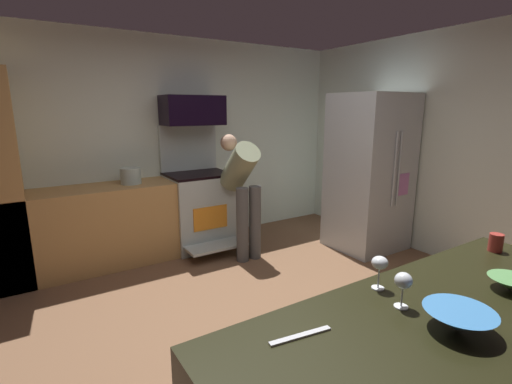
{
  "coord_description": "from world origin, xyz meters",
  "views": [
    {
      "loc": [
        -1.57,
        -2.25,
        1.74
      ],
      "look_at": [
        0.05,
        0.3,
        1.05
      ],
      "focal_mm": 25.87,
      "sensor_mm": 36.0,
      "label": 1
    }
  ],
  "objects_px": {
    "refrigerator": "(369,173)",
    "wine_glass_far": "(380,264)",
    "mixing_bowl_prep": "(458,320)",
    "oven_range": "(199,207)",
    "microwave": "(193,110)",
    "person_cook": "(242,185)",
    "mug_coffee": "(496,243)",
    "stock_pot": "(131,176)",
    "mixing_bowl_small": "(511,284)",
    "wine_glass_mid": "(403,282)"
  },
  "relations": [
    {
      "from": "wine_glass_mid",
      "to": "mug_coffee",
      "type": "bearing_deg",
      "value": 5.94
    },
    {
      "from": "person_cook",
      "to": "wine_glass_far",
      "type": "relative_size",
      "value": 8.79
    },
    {
      "from": "mixing_bowl_small",
      "to": "wine_glass_mid",
      "type": "xyz_separation_m",
      "value": [
        -0.57,
        0.18,
        0.09
      ]
    },
    {
      "from": "wine_glass_mid",
      "to": "stock_pot",
      "type": "bearing_deg",
      "value": 94.99
    },
    {
      "from": "refrigerator",
      "to": "wine_glass_far",
      "type": "bearing_deg",
      "value": -138.32
    },
    {
      "from": "mixing_bowl_small",
      "to": "mixing_bowl_prep",
      "type": "distance_m",
      "value": 0.53
    },
    {
      "from": "person_cook",
      "to": "mug_coffee",
      "type": "relative_size",
      "value": 13.3
    },
    {
      "from": "refrigerator",
      "to": "wine_glass_far",
      "type": "distance_m",
      "value": 3.01
    },
    {
      "from": "mixing_bowl_prep",
      "to": "wine_glass_mid",
      "type": "height_order",
      "value": "wine_glass_mid"
    },
    {
      "from": "wine_glass_mid",
      "to": "stock_pot",
      "type": "xyz_separation_m",
      "value": [
        -0.29,
        3.35,
        -0.03
      ]
    },
    {
      "from": "mixing_bowl_small",
      "to": "wine_glass_mid",
      "type": "relative_size",
      "value": 1.25
    },
    {
      "from": "mixing_bowl_prep",
      "to": "mug_coffee",
      "type": "height_order",
      "value": "mug_coffee"
    },
    {
      "from": "oven_range",
      "to": "wine_glass_far",
      "type": "height_order",
      "value": "oven_range"
    },
    {
      "from": "stock_pot",
      "to": "oven_range",
      "type": "bearing_deg",
      "value": -0.82
    },
    {
      "from": "person_cook",
      "to": "stock_pot",
      "type": "distance_m",
      "value": 1.27
    },
    {
      "from": "oven_range",
      "to": "microwave",
      "type": "xyz_separation_m",
      "value": [
        0.0,
        0.09,
        1.2
      ]
    },
    {
      "from": "microwave",
      "to": "wine_glass_mid",
      "type": "bearing_deg",
      "value": -98.66
    },
    {
      "from": "person_cook",
      "to": "mug_coffee",
      "type": "xyz_separation_m",
      "value": [
        0.21,
        -2.65,
        0.09
      ]
    },
    {
      "from": "wine_glass_far",
      "to": "mixing_bowl_prep",
      "type": "bearing_deg",
      "value": -91.98
    },
    {
      "from": "microwave",
      "to": "mixing_bowl_small",
      "type": "relative_size",
      "value": 3.7
    },
    {
      "from": "person_cook",
      "to": "wine_glass_far",
      "type": "bearing_deg",
      "value": -106.43
    },
    {
      "from": "mixing_bowl_prep",
      "to": "wine_glass_far",
      "type": "height_order",
      "value": "wine_glass_far"
    },
    {
      "from": "mixing_bowl_small",
      "to": "oven_range",
      "type": "bearing_deg",
      "value": 90.71
    },
    {
      "from": "wine_glass_mid",
      "to": "wine_glass_far",
      "type": "xyz_separation_m",
      "value": [
        0.05,
        0.17,
        0.01
      ]
    },
    {
      "from": "wine_glass_mid",
      "to": "refrigerator",
      "type": "bearing_deg",
      "value": 43.31
    },
    {
      "from": "person_cook",
      "to": "refrigerator",
      "type": "bearing_deg",
      "value": -21.49
    },
    {
      "from": "mixing_bowl_prep",
      "to": "stock_pot",
      "type": "relative_size",
      "value": 1.17
    },
    {
      "from": "mixing_bowl_small",
      "to": "mug_coffee",
      "type": "relative_size",
      "value": 1.85
    },
    {
      "from": "wine_glass_far",
      "to": "wine_glass_mid",
      "type": "bearing_deg",
      "value": -107.38
    },
    {
      "from": "stock_pot",
      "to": "refrigerator",
      "type": "bearing_deg",
      "value": -24.48
    },
    {
      "from": "wine_glass_mid",
      "to": "wine_glass_far",
      "type": "relative_size",
      "value": 0.98
    },
    {
      "from": "refrigerator",
      "to": "wine_glass_far",
      "type": "height_order",
      "value": "refrigerator"
    },
    {
      "from": "refrigerator",
      "to": "mixing_bowl_small",
      "type": "relative_size",
      "value": 9.57
    },
    {
      "from": "microwave",
      "to": "oven_range",
      "type": "bearing_deg",
      "value": -90.0
    },
    {
      "from": "wine_glass_mid",
      "to": "mixing_bowl_prep",
      "type": "bearing_deg",
      "value": -80.17
    },
    {
      "from": "refrigerator",
      "to": "stock_pot",
      "type": "bearing_deg",
      "value": 155.52
    },
    {
      "from": "oven_range",
      "to": "mug_coffee",
      "type": "distance_m",
      "value": 3.3
    },
    {
      "from": "person_cook",
      "to": "mixing_bowl_prep",
      "type": "bearing_deg",
      "value": -104.62
    },
    {
      "from": "mixing_bowl_small",
      "to": "person_cook",
      "type": "bearing_deg",
      "value": 85.14
    },
    {
      "from": "microwave",
      "to": "refrigerator",
      "type": "bearing_deg",
      "value": -35.33
    },
    {
      "from": "wine_glass_far",
      "to": "stock_pot",
      "type": "bearing_deg",
      "value": 96.18
    },
    {
      "from": "oven_range",
      "to": "wine_glass_mid",
      "type": "relative_size",
      "value": 9.57
    },
    {
      "from": "person_cook",
      "to": "mixing_bowl_prep",
      "type": "relative_size",
      "value": 5.41
    },
    {
      "from": "person_cook",
      "to": "mug_coffee",
      "type": "distance_m",
      "value": 2.66
    },
    {
      "from": "microwave",
      "to": "mixing_bowl_small",
      "type": "bearing_deg",
      "value": -89.31
    },
    {
      "from": "refrigerator",
      "to": "mixing_bowl_prep",
      "type": "bearing_deg",
      "value": -133.4
    },
    {
      "from": "oven_range",
      "to": "mixing_bowl_small",
      "type": "xyz_separation_m",
      "value": [
        0.04,
        -3.52,
        0.42
      ]
    },
    {
      "from": "mixing_bowl_prep",
      "to": "refrigerator",
      "type": "bearing_deg",
      "value": 46.6
    },
    {
      "from": "microwave",
      "to": "stock_pot",
      "type": "relative_size",
      "value": 3.26
    },
    {
      "from": "wine_glass_mid",
      "to": "wine_glass_far",
      "type": "bearing_deg",
      "value": 72.62
    }
  ]
}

